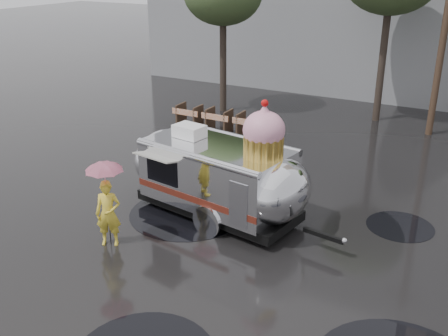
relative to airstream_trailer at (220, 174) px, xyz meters
The scene contains 7 objects.
ground 3.77m from the airstream_trailer, 61.90° to the right, with size 120.00×120.00×0.00m, color black.
puddles 2.76m from the airstream_trailer, 46.02° to the right, with size 10.57×10.18×0.01m.
utility_pole 12.11m from the airstream_trailer, 69.08° to the left, with size 1.60×0.28×9.00m.
barricade_row 7.92m from the airstream_trailer, 119.57° to the left, with size 4.30×0.80×1.00m.
airstream_trailer is the anchor object (origin of this frame).
person_left 3.36m from the airstream_trailer, 121.83° to the right, with size 0.65×0.43×1.80m, color yellow.
umbrella_pink 3.39m from the airstream_trailer, 121.83° to the right, with size 1.20×1.20×2.37m.
Camera 1 is at (5.04, -8.91, 7.12)m, focal length 42.00 mm.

